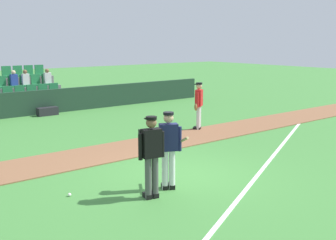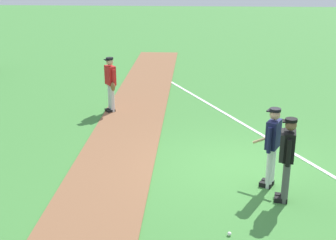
# 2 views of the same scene
# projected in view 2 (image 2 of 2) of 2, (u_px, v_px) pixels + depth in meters

# --- Properties ---
(ground_plane) EXTENTS (80.00, 80.00, 0.00)m
(ground_plane) POSITION_uv_depth(u_px,v_px,m) (237.00, 169.00, 10.59)
(ground_plane) COLOR #42843A
(infield_dirt_path) EXTENTS (28.00, 1.93, 0.03)m
(infield_dirt_path) POSITION_uv_depth(u_px,v_px,m) (113.00, 166.00, 10.75)
(infield_dirt_path) COLOR brown
(infield_dirt_path) RESTS_ON ground
(foul_line_chalk) EXTENTS (10.78, 5.45, 0.01)m
(foul_line_chalk) POSITION_uv_depth(u_px,v_px,m) (246.00, 126.00, 13.38)
(foul_line_chalk) COLOR white
(foul_line_chalk) RESTS_ON ground
(batter_navy_jersey) EXTENTS (0.63, 0.79, 1.76)m
(batter_navy_jersey) POSITION_uv_depth(u_px,v_px,m) (272.00, 144.00, 9.50)
(batter_navy_jersey) COLOR white
(batter_navy_jersey) RESTS_ON ground
(umpire_home_plate) EXTENTS (0.58, 0.36, 1.76)m
(umpire_home_plate) POSITION_uv_depth(u_px,v_px,m) (287.00, 155.00, 8.89)
(umpire_home_plate) COLOR #4C4C4C
(umpire_home_plate) RESTS_ON ground
(runner_red_jersey) EXTENTS (0.61, 0.46, 1.76)m
(runner_red_jersey) POSITION_uv_depth(u_px,v_px,m) (111.00, 83.00, 14.30)
(runner_red_jersey) COLOR silver
(runner_red_jersey) RESTS_ON ground
(baseball) EXTENTS (0.07, 0.07, 0.07)m
(baseball) POSITION_uv_depth(u_px,v_px,m) (229.00, 234.00, 8.03)
(baseball) COLOR white
(baseball) RESTS_ON ground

